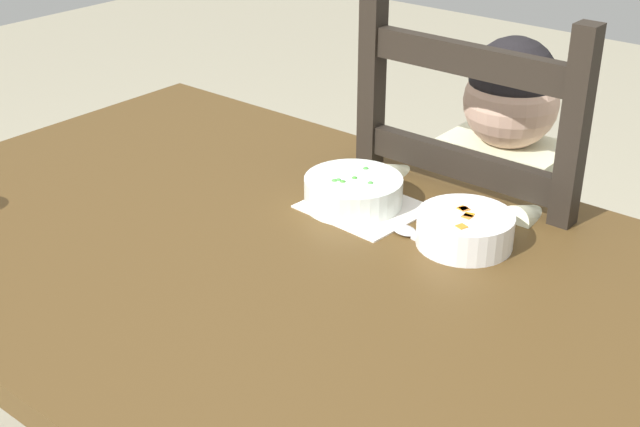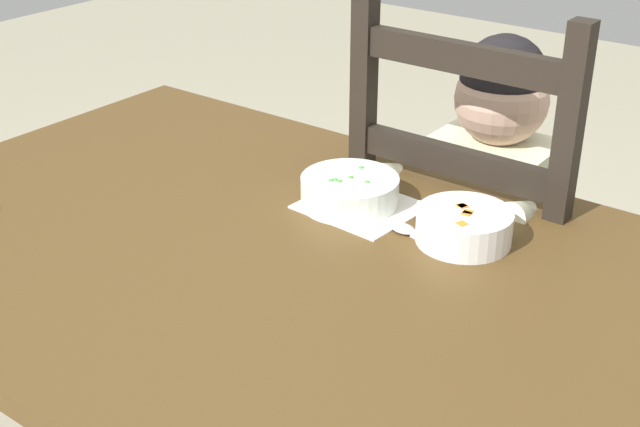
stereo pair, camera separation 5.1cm
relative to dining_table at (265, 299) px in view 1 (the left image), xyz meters
name	(u,v)px [view 1 (the left image)]	position (x,y,z in m)	size (l,w,h in m)	color
dining_table	(265,299)	(0.00, 0.00, 0.00)	(1.35, 0.89, 0.72)	#51391B
dining_chair	(486,281)	(0.13, 0.49, -0.15)	(0.42, 0.42, 1.04)	black
child_figure	(493,211)	(0.13, 0.49, 0.01)	(0.32, 0.31, 0.95)	beige
bowl_of_peas	(353,191)	(0.02, 0.19, 0.12)	(0.16, 0.16, 0.05)	white
bowl_of_carrots	(465,228)	(0.23, 0.19, 0.13)	(0.15, 0.15, 0.05)	white
spoon	(414,235)	(0.17, 0.16, 0.10)	(0.14, 0.05, 0.01)	silver
paper_napkin	(364,207)	(0.04, 0.20, 0.10)	(0.18, 0.16, 0.00)	white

